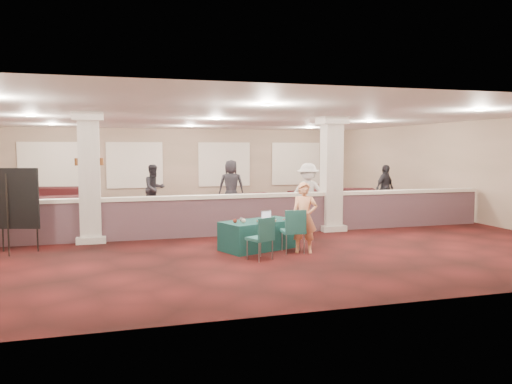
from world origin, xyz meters
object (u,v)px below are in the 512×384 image
object	(u,v)px
far_table_front_center	(266,211)
far_table_back_center	(250,203)
attendee_c	(385,189)
far_table_back_left	(59,198)
woman	(304,218)
attendee_d	(231,186)
attendee_a	(154,188)
attendee_b	(308,193)
far_table_back_right	(350,198)
near_table	(259,235)
far_table_front_left	(51,208)
far_table_front_right	(315,201)
conf_chair_main	(294,228)
conf_chair_side	(263,235)
easel_board	(13,200)

from	to	relation	value
far_table_front_center	far_table_back_center	distance (m)	2.85
attendee_c	far_table_back_left	bearing A→B (deg)	129.18
woman	attendee_d	distance (m)	7.67
far_table_back_center	attendee_d	bearing A→B (deg)	154.83
attendee_a	attendee_b	size ratio (longest dim) A/B	0.94
far_table_back_center	far_table_back_right	world-z (taller)	far_table_back_right
near_table	attendee_a	bearing A→B (deg)	81.67
far_table_front_left	attendee_b	distance (m)	8.39
far_table_front_right	far_table_back_left	world-z (taller)	far_table_back_left
conf_chair_main	far_table_back_center	size ratio (longest dim) A/B	0.60
far_table_front_left	attendee_a	world-z (taller)	attendee_a
conf_chair_side	attendee_b	world-z (taller)	attendee_b
attendee_b	attendee_a	bearing A→B (deg)	163.81
attendee_c	conf_chair_side	bearing A→B (deg)	-163.98
conf_chair_side	attendee_a	world-z (taller)	attendee_a
near_table	easel_board	distance (m)	5.49
far_table_front_center	attendee_a	xyz separation A→B (m)	(-3.14, 3.64, 0.49)
attendee_a	attendee_c	world-z (taller)	attendee_c
attendee_a	attendee_b	xyz separation A→B (m)	(4.41, -4.00, 0.06)
conf_chair_side	far_table_back_left	world-z (taller)	conf_chair_side
conf_chair_side	attendee_b	bearing A→B (deg)	33.03
easel_board	woman	bearing A→B (deg)	1.26
easel_board	far_table_front_left	xyz separation A→B (m)	(0.15, 5.50, -0.83)
far_table_back_left	far_table_back_right	distance (m)	11.44
near_table	attendee_d	world-z (taller)	attendee_d
conf_chair_main	attendee_a	size ratio (longest dim) A/B	0.56
near_table	far_table_front_left	world-z (taller)	far_table_front_left
easel_board	attendee_a	bearing A→B (deg)	77.61
attendee_c	far_table_front_left	bearing A→B (deg)	145.12
far_table_back_right	attendee_d	size ratio (longest dim) A/B	0.98
conf_chair_side	easel_board	distance (m)	5.55
far_table_front_center	attendee_d	world-z (taller)	attendee_d
conf_chair_side	attendee_d	world-z (taller)	attendee_d
far_table_back_left	far_table_back_right	size ratio (longest dim) A/B	1.05
far_table_back_right	attendee_c	world-z (taller)	attendee_c
easel_board	attendee_a	size ratio (longest dim) A/B	1.09
far_table_back_right	attendee_a	xyz separation A→B (m)	(-7.47, 0.80, 0.49)
conf_chair_main	attendee_d	size ratio (longest dim) A/B	0.51
conf_chair_side	easel_board	world-z (taller)	easel_board
near_table	far_table_back_right	world-z (taller)	far_table_back_right
far_table_back_left	attendee_a	world-z (taller)	attendee_a
far_table_back_center	far_table_front_center	bearing A→B (deg)	-95.28
conf_chair_side	attendee_c	size ratio (longest dim) A/B	0.52
far_table_front_center	far_table_back_center	xyz separation A→B (m)	(0.26, 2.84, -0.05)
conf_chair_side	far_table_front_left	xyz separation A→B (m)	(-4.92, 7.64, -0.16)
conf_chair_side	far_table_front_right	distance (m)	8.56
attendee_a	far_table_front_left	bearing A→B (deg)	170.17
easel_board	far_table_front_center	world-z (taller)	easel_board
easel_board	far_table_front_left	distance (m)	5.56
conf_chair_main	attendee_b	world-z (taller)	attendee_b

